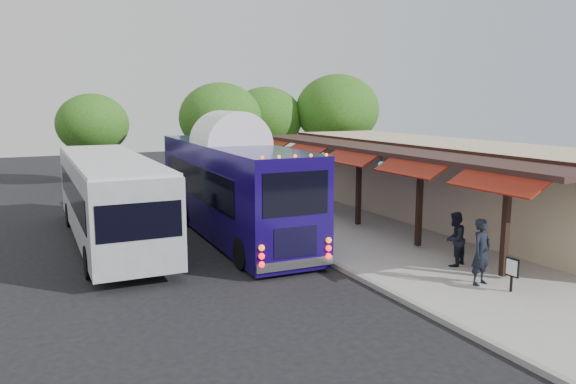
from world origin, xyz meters
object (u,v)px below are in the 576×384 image
ped_c (297,213)px  ped_d (315,197)px  ped_a (482,252)px  coach_bus (231,183)px  sign_board (512,269)px  ped_b (455,239)px  city_bus (110,196)px

ped_c → ped_d: ped_d is taller
ped_a → ped_c: (-1.84, 8.26, -0.20)m
coach_bus → sign_board: coach_bus is taller
ped_c → sign_board: bearing=85.1°
ped_c → ped_b: bearing=92.8°
city_bus → coach_bus: bearing=-9.6°
ped_a → sign_board: 0.97m
ped_a → sign_board: ped_a is taller
ped_a → sign_board: size_ratio=2.00×
ped_c → ped_d: 3.96m
coach_bus → ped_c: 2.95m
city_bus → ped_c: city_bus is taller
city_bus → sign_board: (9.14, -11.27, -1.04)m
city_bus → ped_d: (9.50, 0.94, -0.89)m
ped_d → ped_c: bearing=49.1°
coach_bus → ped_a: bearing=-64.6°
ped_c → ped_d: (2.50, 3.07, 0.04)m
coach_bus → sign_board: 11.42m
ped_c → ped_d: bearing=-147.2°
ped_a → ped_d: size_ratio=1.20×
city_bus → ped_c: size_ratio=8.12×
ped_a → ped_c: ped_a is taller
ped_d → sign_board: ped_d is taller
city_bus → ped_a: (8.84, -10.39, -0.73)m
ped_a → ped_d: (0.66, 11.33, -0.16)m
coach_bus → city_bus: bearing=171.3°
ped_a → sign_board: (0.30, -0.87, -0.31)m
ped_b → sign_board: bearing=59.9°
city_bus → ped_b: bearing=-41.5°
sign_board → ped_b: bearing=81.3°
ped_c → coach_bus: bearing=-46.6°
coach_bus → ped_d: coach_bus is taller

